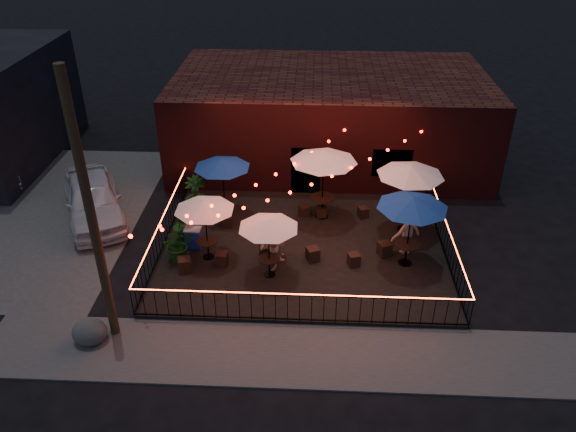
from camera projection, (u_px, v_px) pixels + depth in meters
The scene contains 38 objects.
ground at pixel (301, 284), 18.55m from camera, with size 110.00×110.00×0.00m, color black.
patio at pixel (303, 248), 20.22m from camera, with size 10.00×8.00×0.15m, color black.
sidewalk at pixel (298, 355), 15.76m from camera, with size 18.00×2.50×0.05m, color #464441.
parking_lot at pixel (5, 213), 22.46m from camera, with size 11.00×12.00×0.02m, color #464441.
brick_building at pixel (329, 117), 26.01m from camera, with size 14.00×8.00×4.00m.
utility_pole at pixel (91, 217), 14.48m from camera, with size 0.26×0.26×8.00m, color #332714.
fence_front at pixel (300, 308), 16.49m from camera, with size 10.00×0.04×1.04m.
fence_left at pixel (164, 230), 20.12m from camera, with size 0.04×8.00×1.04m.
fence_right at pixel (445, 238), 19.70m from camera, with size 0.04×8.00×1.04m.
festoon_lights at pixel (273, 192), 18.74m from camera, with size 10.02×8.72×1.32m.
cafe_table_0 at pixel (204, 206), 18.53m from camera, with size 2.68×2.68×2.25m.
cafe_table_1 at pixel (222, 164), 20.99m from camera, with size 2.81×2.81×2.37m.
cafe_table_2 at pixel (268, 224), 17.69m from camera, with size 2.56×2.56×2.17m.
cafe_table_3 at pixel (324, 157), 20.63m from camera, with size 2.86×2.86×2.78m.
cafe_table_4 at pixel (413, 203), 18.07m from camera, with size 2.57×2.57×2.59m.
cafe_table_5 at pixel (411, 171), 19.87m from camera, with size 3.05×3.05×2.67m.
bistro_chair_0 at pixel (185, 265), 18.78m from camera, with size 0.42×0.42×0.50m, color black.
bistro_chair_1 at pixel (222, 259), 19.10m from camera, with size 0.39×0.39×0.46m, color black.
bistro_chair_2 at pixel (205, 213), 21.72m from camera, with size 0.38×0.38×0.45m, color black.
bistro_chair_3 at pixel (227, 221), 21.22m from camera, with size 0.37×0.37×0.44m, color black.
bistro_chair_4 at pixel (266, 251), 19.49m from camera, with size 0.40×0.40×0.47m, color black.
bistro_chair_5 at pixel (313, 254), 19.34m from camera, with size 0.40×0.40×0.48m, color black.
bistro_chair_6 at pixel (304, 211), 21.90m from camera, with size 0.36×0.36×0.43m, color black.
bistro_chair_7 at pixel (321, 212), 21.82m from camera, with size 0.37×0.37×0.43m, color black.
bistro_chair_8 at pixel (354, 259), 19.10m from camera, with size 0.37×0.37×0.44m, color black.
bistro_chair_9 at pixel (384, 249), 19.59m from camera, with size 0.41×0.41×0.49m, color black.
bistro_chair_10 at pixel (363, 212), 21.82m from camera, with size 0.35×0.35×0.42m, color black.
bistro_chair_11 at pixel (417, 217), 21.49m from camera, with size 0.36×0.36×0.42m, color black.
patron_a at pixel (281, 236), 19.11m from camera, with size 0.66×0.43×1.80m, color beige.
patron_b at pixel (270, 247), 18.63m from camera, with size 0.81×0.63×1.67m, color tan.
patron_c at pixel (407, 231), 19.42m from camera, with size 1.12×0.64×1.73m, color #D49F8C.
potted_shrub_a at pixel (178, 244), 19.20m from camera, with size 1.08×0.94×1.20m, color #0F3C0F.
potted_shrub_b at pixel (184, 225), 19.98m from camera, with size 0.82×0.66×1.49m, color #163B0E.
potted_shrub_c at pixel (196, 195), 21.93m from camera, with size 0.82×0.82×1.47m, color #16340A.
cooler at pixel (193, 238), 19.94m from camera, with size 0.61×0.46×0.77m.
boulder at pixel (90, 332), 16.05m from camera, with size 0.95×0.81×0.74m, color #44443F.
car_white at pixel (93, 199), 21.66m from camera, with size 2.03×5.05×1.72m, color silver.
car_silver at pixel (4, 161), 24.94m from camera, with size 1.52×4.35×1.43m, color #A2A3A9.
Camera 1 is at (0.28, -14.71, 11.52)m, focal length 35.00 mm.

